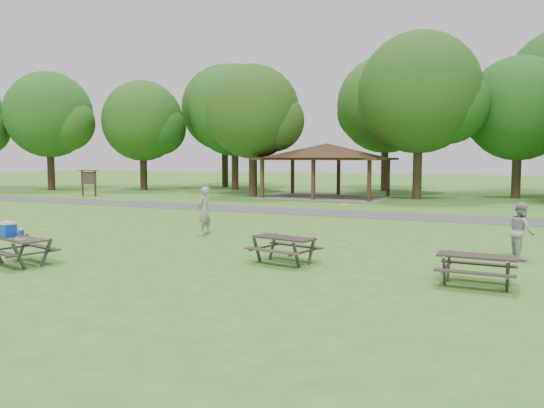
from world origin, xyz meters
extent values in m
plane|color=#3B7521|center=(0.00, 0.00, 0.00)|extent=(160.00, 160.00, 0.00)
cube|color=#454547|center=(0.00, 14.00, 0.01)|extent=(120.00, 3.20, 0.02)
cube|color=#3D2816|center=(-7.70, 21.30, 1.30)|extent=(0.22, 0.22, 2.60)
cube|color=#322112|center=(-7.70, 26.70, 1.30)|extent=(0.22, 0.22, 2.60)
cube|color=#3E2016|center=(-4.00, 21.30, 1.30)|extent=(0.22, 0.22, 2.60)
cube|color=#341D13|center=(-4.00, 26.70, 1.30)|extent=(0.22, 0.22, 2.60)
cube|color=#331D12|center=(-0.30, 21.30, 1.30)|extent=(0.22, 0.22, 2.60)
cube|color=#3C2416|center=(-0.30, 26.70, 1.30)|extent=(0.22, 0.22, 2.60)
cube|color=#341D15|center=(-4.00, 24.00, 2.68)|extent=(8.60, 6.60, 0.16)
pyramid|color=#342015|center=(-4.00, 24.00, 3.26)|extent=(7.01, 7.01, 1.00)
cube|color=gray|center=(-4.00, 24.00, 0.01)|extent=(8.40, 6.40, 0.03)
cube|color=#352113|center=(-20.60, 18.00, 0.90)|extent=(0.10, 0.10, 1.80)
cube|color=#341B12|center=(-19.40, 18.00, 0.90)|extent=(0.10, 0.10, 1.80)
cube|color=#312823|center=(-20.00, 18.00, 1.30)|extent=(1.40, 0.06, 0.90)
cube|color=#381E16|center=(-20.00, 18.00, 1.85)|extent=(1.60, 0.30, 0.06)
cylinder|color=black|center=(-28.00, 22.00, 1.84)|extent=(0.60, 0.60, 3.67)
sphere|color=#184E16|center=(-28.00, 22.00, 6.38)|extent=(7.20, 7.20, 7.20)
sphere|color=#1F4C15|center=(-26.38, 22.30, 5.66)|extent=(4.68, 4.68, 4.68)
sphere|color=#164313|center=(-29.44, 21.80, 5.83)|extent=(4.32, 4.32, 4.32)
cylinder|color=black|center=(-21.00, 25.50, 1.66)|extent=(0.60, 0.60, 3.32)
sphere|color=#1D4A15|center=(-21.00, 25.50, 5.88)|extent=(6.80, 6.80, 6.80)
sphere|color=#144614|center=(-19.47, 25.80, 5.20)|extent=(4.42, 4.42, 4.42)
sphere|color=#174413|center=(-22.36, 25.30, 5.37)|extent=(4.08, 4.08, 4.08)
cylinder|color=#2F2014|center=(-14.00, 29.00, 1.92)|extent=(0.60, 0.60, 3.85)
sphere|color=#184E16|center=(-14.00, 29.00, 6.77)|extent=(7.80, 7.80, 7.80)
sphere|color=#184814|center=(-12.25, 29.30, 5.99)|extent=(5.07, 5.07, 5.07)
sphere|color=#144714|center=(-15.56, 28.80, 6.19)|extent=(4.68, 4.68, 4.68)
cylinder|color=#302215|center=(-9.00, 22.50, 1.75)|extent=(0.60, 0.60, 3.50)
sphere|color=#1D4313|center=(-9.00, 22.50, 5.97)|extent=(6.60, 6.60, 6.60)
sphere|color=#1E4714|center=(-7.52, 22.80, 5.31)|extent=(4.29, 4.29, 4.29)
sphere|color=#144714|center=(-10.32, 22.30, 5.48)|extent=(3.96, 3.96, 3.96)
cylinder|color=#332516|center=(2.00, 25.00, 2.01)|extent=(0.60, 0.60, 4.02)
sphere|color=#1B4614|center=(2.00, 25.00, 7.02)|extent=(8.00, 8.00, 8.00)
sphere|color=#154B15|center=(3.80, 25.30, 6.22)|extent=(5.20, 5.20, 5.20)
sphere|color=#194E16|center=(0.40, 24.80, 6.42)|extent=(4.80, 4.80, 4.80)
cylinder|color=#302315|center=(8.00, 28.50, 1.72)|extent=(0.60, 0.60, 3.43)
sphere|color=#154914|center=(8.00, 28.50, 6.05)|extent=(7.00, 7.00, 7.00)
sphere|color=#184112|center=(6.60, 28.30, 5.53)|extent=(4.20, 4.20, 4.20)
cylinder|color=black|center=(-17.00, 32.50, 2.19)|extent=(0.60, 0.60, 4.38)
sphere|color=#1C4814|center=(-17.00, 32.50, 7.38)|extent=(8.00, 8.00, 8.00)
sphere|color=#1D4513|center=(-15.20, 32.80, 6.58)|extent=(5.20, 5.20, 5.20)
sphere|color=#134313|center=(-18.60, 32.30, 6.78)|extent=(4.80, 4.80, 4.80)
cylinder|color=#332116|center=(-2.00, 33.00, 2.06)|extent=(0.60, 0.60, 4.13)
sphere|color=#1E4F16|center=(-2.00, 33.00, 7.13)|extent=(8.00, 8.00, 8.00)
sphere|color=#1E4814|center=(-0.20, 33.30, 6.33)|extent=(5.20, 5.20, 5.20)
sphere|color=#154413|center=(-3.60, 32.80, 6.53)|extent=(4.80, 4.80, 4.80)
sphere|color=#154212|center=(9.32, 31.80, 7.07)|extent=(5.04, 5.04, 5.04)
cube|color=#322A24|center=(-3.56, -1.59, 0.68)|extent=(1.78, 1.06, 0.05)
cube|color=#2D2621|center=(-3.42, -1.06, 0.40)|extent=(1.67, 0.66, 0.04)
cube|color=#454548|center=(-4.09, -1.09, 0.34)|extent=(0.14, 0.35, 0.72)
cube|color=#3E3E41|center=(-4.18, -1.42, 0.37)|extent=(0.40, 1.32, 0.05)
cube|color=#39393B|center=(-3.03, -2.09, 0.34)|extent=(0.14, 0.35, 0.72)
cube|color=#3B3A3D|center=(-2.86, -1.42, 0.34)|extent=(0.14, 0.35, 0.72)
cube|color=#444447|center=(-2.94, -1.75, 0.37)|extent=(0.40, 1.32, 0.05)
cube|color=#0C3DBF|center=(-4.07, -1.55, 0.86)|extent=(0.49, 0.41, 0.33)
cube|color=silver|center=(-4.07, -1.55, 1.06)|extent=(0.51, 0.43, 0.05)
cylinder|color=silver|center=(-4.07, -1.55, 1.12)|extent=(0.36, 0.12, 0.03)
cylinder|color=#0C44B6|center=(-3.59, -1.53, 0.80)|extent=(0.19, 0.19, 0.20)
cylinder|color=white|center=(-3.59, -1.53, 0.92)|extent=(0.14, 0.14, 0.05)
cube|color=silver|center=(-3.34, -1.76, 0.73)|extent=(0.22, 0.22, 0.06)
cube|color=#AC1613|center=(-3.34, -1.76, 0.77)|extent=(0.23, 0.23, 0.01)
cube|color=black|center=(2.51, 1.46, 0.67)|extent=(1.75, 1.00, 0.05)
cube|color=#322B24|center=(2.39, 0.93, 0.40)|extent=(1.65, 0.59, 0.04)
cube|color=#2D2620|center=(2.63, 1.99, 0.40)|extent=(1.65, 0.59, 0.04)
cube|color=#3C3C3E|center=(1.82, 1.27, 0.33)|extent=(0.13, 0.35, 0.71)
cube|color=#424245|center=(1.97, 1.94, 0.33)|extent=(0.13, 0.35, 0.71)
cube|color=#454648|center=(1.90, 1.60, 0.36)|extent=(0.35, 1.32, 0.05)
cube|color=#39393C|center=(3.05, 0.99, 0.33)|extent=(0.13, 0.35, 0.71)
cube|color=#404042|center=(3.20, 1.66, 0.33)|extent=(0.13, 0.35, 0.71)
cube|color=#3A393C|center=(3.13, 1.32, 0.36)|extent=(0.35, 1.32, 0.05)
cube|color=#2A231E|center=(7.27, 0.91, 0.65)|extent=(1.62, 0.67, 0.04)
cube|color=#2C2520|center=(7.26, 0.38, 0.39)|extent=(1.61, 0.27, 0.04)
cube|color=#2A231E|center=(7.28, 1.43, 0.39)|extent=(1.61, 0.27, 0.04)
cube|color=#434446|center=(6.64, 0.58, 0.33)|extent=(0.06, 0.34, 0.70)
cube|color=#424144|center=(6.66, 1.26, 0.33)|extent=(0.06, 0.34, 0.70)
cube|color=#454548|center=(6.65, 0.92, 0.35)|extent=(0.08, 1.31, 0.04)
cube|color=#39393B|center=(7.88, 0.55, 0.33)|extent=(0.06, 0.34, 0.70)
cube|color=#434346|center=(7.90, 1.23, 0.33)|extent=(0.06, 0.34, 0.70)
cube|color=#444447|center=(7.89, 0.89, 0.35)|extent=(0.08, 1.31, 0.04)
cylinder|color=yellow|center=(3.11, 4.80, 1.29)|extent=(0.30, 0.30, 0.02)
imported|color=#969698|center=(-2.14, 5.00, 0.86)|extent=(0.46, 0.66, 1.73)
imported|color=#A5A5A8|center=(8.16, 4.61, 0.79)|extent=(0.82, 0.92, 1.57)
camera|label=1|loc=(7.96, -11.13, 2.76)|focal=35.00mm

